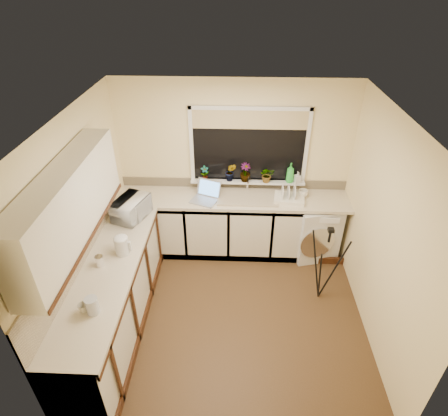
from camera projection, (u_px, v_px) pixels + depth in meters
The scene contains 34 objects.
floor at pixel (230, 309), 4.63m from camera, with size 3.20×3.20×0.00m, color #4F361F.
ceiling at pixel (232, 119), 3.28m from camera, with size 3.20×3.20×0.00m, color white.
wall_back at pixel (234, 167), 5.21m from camera, with size 3.20×3.20×0.00m, color #FFE7AA.
wall_front at pixel (226, 354), 2.70m from camera, with size 3.20×3.20×0.00m, color #FFE7AA.
wall_left at pixel (83, 227), 4.01m from camera, with size 3.00×3.00×0.00m, color #FFE7AA.
wall_right at pixel (383, 234), 3.90m from camera, with size 3.00×3.00×0.00m, color #FFE7AA.
base_cabinet_back at pixel (210, 225), 5.40m from camera, with size 2.55×0.60×0.86m, color silver.
base_cabinet_left at pixel (114, 300), 4.18m from camera, with size 0.54×2.40×0.86m, color silver.
worktop_back at pixel (233, 199), 5.15m from camera, with size 3.20×0.60×0.04m, color beige.
worktop_left at pixel (107, 270), 3.94m from camera, with size 0.60×2.40×0.04m, color beige.
upper_cabinet at pixel (69, 205), 3.31m from camera, with size 0.28×1.90×0.70m, color silver.
splashback_left at pixel (76, 252), 3.81m from camera, with size 0.02×2.40×0.45m, color beige.
splashback_back at pixel (233, 183), 5.34m from camera, with size 3.20×0.02×0.14m, color beige.
window_glass at pixel (249, 146), 5.01m from camera, with size 1.50×0.02×1.00m, color black.
window_blind at pixel (250, 120), 4.79m from camera, with size 1.50×0.02×0.25m, color tan.
windowsill at pixel (247, 181), 5.25m from camera, with size 1.60×0.14×0.03m, color white.
sink at pixel (247, 197), 5.12m from camera, with size 0.82×0.46×0.03m, color tan.
faucet at pixel (247, 184), 5.21m from camera, with size 0.03×0.03×0.24m, color silver.
washing_machine at pixel (314, 229), 5.34m from camera, with size 0.59×0.57×0.84m, color silver.
laptop at pixel (206, 195), 5.07m from camera, with size 0.44×0.44×0.24m.
kettle at pixel (122, 246), 4.09m from camera, with size 0.16×0.16×0.21m, color silver.
dish_rack at pixel (289, 199), 5.05m from camera, with size 0.40×0.30×0.06m, color white.
tripod at pixel (324, 265), 4.51m from camera, with size 0.53×0.53×1.09m, color black, non-canonical shape.
glass_jug at pixel (92, 306), 3.39m from camera, with size 0.12×0.12×0.17m, color #B6B9C2.
steel_jar at pixel (99, 261), 3.95m from camera, with size 0.09×0.09×0.12m, color silver.
microwave at pixel (131, 208), 4.67m from camera, with size 0.48×0.33×0.27m, color white.
plant_a at pixel (205, 173), 5.19m from camera, with size 0.11×0.08×0.22m, color #999999.
plant_b at pixel (231, 172), 5.16m from camera, with size 0.15×0.12×0.27m, color #999999.
plant_c at pixel (245, 172), 5.16m from camera, with size 0.15×0.15×0.26m, color #999999.
plant_d at pixel (267, 175), 5.15m from camera, with size 0.20×0.17×0.22m, color #999999.
soap_bottle_green at pixel (290, 173), 5.13m from camera, with size 0.11×0.11×0.28m, color green.
soap_bottle_clear at pixel (297, 177), 5.14m from camera, with size 0.07×0.08×0.17m, color #999999.
cup_back at pixel (303, 194), 5.13m from camera, with size 0.13×0.13×0.11m, color white.
cup_left at pixel (84, 308), 3.42m from camera, with size 0.10×0.10×0.09m, color beige.
Camera 1 is at (0.06, -3.18, 3.59)m, focal length 29.79 mm.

